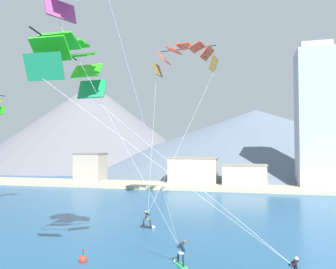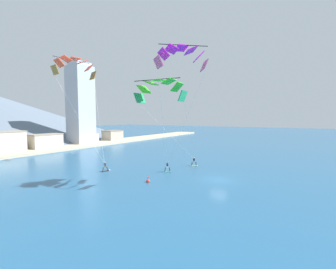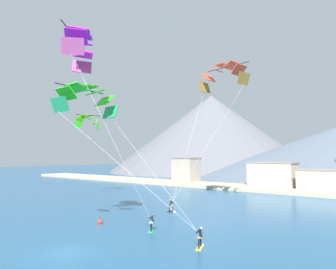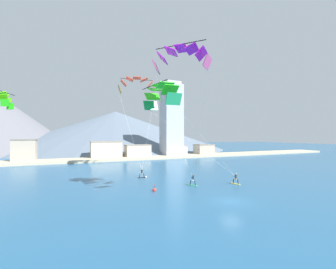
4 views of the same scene
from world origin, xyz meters
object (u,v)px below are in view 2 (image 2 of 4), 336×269
object	(u,v)px
parafoil_kite_near_trail	(75,65)
race_marker_buoy	(148,181)
kitesurfer_near_lead	(166,169)
kitesurfer_mid_center	(193,163)
parafoil_kite_mid_center	(160,88)
kitesurfer_near_trail	(106,168)
parafoil_kite_near_lead	(182,56)

from	to	relation	value
parafoil_kite_near_trail	race_marker_buoy	xyz separation A→B (m)	(-3.21, -20.82, -19.85)
kitesurfer_near_lead	race_marker_buoy	world-z (taller)	kitesurfer_near_lead
kitesurfer_mid_center	parafoil_kite_near_trail	bearing A→B (deg)	115.91
kitesurfer_mid_center	parafoil_kite_mid_center	xyz separation A→B (m)	(-13.52, -1.39, 13.03)
race_marker_buoy	parafoil_kite_mid_center	bearing A→B (deg)	-85.90
kitesurfer_mid_center	parafoil_kite_near_trail	xyz separation A→B (m)	(-10.45, 21.52, 19.47)
kitesurfer_near_trail	kitesurfer_mid_center	xyz separation A→B (m)	(12.15, -11.13, 0.02)
kitesurfer_near_lead	parafoil_kite_near_trail	xyz separation A→B (m)	(-3.46, 19.74, 19.47)
parafoil_kite_mid_center	parafoil_kite_near_trail	bearing A→B (deg)	82.38
race_marker_buoy	kitesurfer_mid_center	bearing A→B (deg)	-2.93
kitesurfer_near_lead	race_marker_buoy	xyz separation A→B (m)	(-6.67, -1.08, -0.38)
parafoil_kite_mid_center	kitesurfer_near_lead	bearing A→B (deg)	25.91
parafoil_kite_mid_center	race_marker_buoy	distance (m)	13.56
kitesurfer_near_trail	parafoil_kite_near_trail	size ratio (longest dim) A/B	0.09
kitesurfer_near_trail	kitesurfer_near_lead	bearing A→B (deg)	-61.14
kitesurfer_mid_center	race_marker_buoy	world-z (taller)	kitesurfer_mid_center
kitesurfer_near_trail	parafoil_kite_mid_center	bearing A→B (deg)	-96.22
kitesurfer_near_lead	kitesurfer_near_trail	size ratio (longest dim) A/B	0.98
parafoil_kite_near_trail	parafoil_kite_mid_center	size ratio (longest dim) A/B	1.35
kitesurfer_mid_center	kitesurfer_near_trail	bearing A→B (deg)	137.50
kitesurfer_near_trail	parafoil_kite_near_trail	world-z (taller)	parafoil_kite_near_trail
kitesurfer_near_lead	parafoil_kite_near_lead	world-z (taller)	parafoil_kite_near_lead
kitesurfer_near_trail	kitesurfer_mid_center	world-z (taller)	kitesurfer_mid_center
parafoil_kite_near_lead	parafoil_kite_mid_center	xyz separation A→B (m)	(-1.91, 2.31, -4.53)
kitesurfer_near_lead	parafoil_kite_near_lead	bearing A→B (deg)	-130.05
parafoil_kite_mid_center	race_marker_buoy	xyz separation A→B (m)	(-0.15, 2.09, -13.40)
kitesurfer_mid_center	parafoil_kite_near_trail	size ratio (longest dim) A/B	0.09
kitesurfer_near_lead	parafoil_kite_near_trail	world-z (taller)	parafoil_kite_near_trail
kitesurfer_near_trail	kitesurfer_mid_center	distance (m)	16.48
kitesurfer_near_lead	parafoil_kite_near_lead	distance (m)	18.95
kitesurfer_mid_center	race_marker_buoy	distance (m)	13.69
parafoil_kite_near_lead	race_marker_buoy	xyz separation A→B (m)	(-2.06, 4.40, -17.93)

